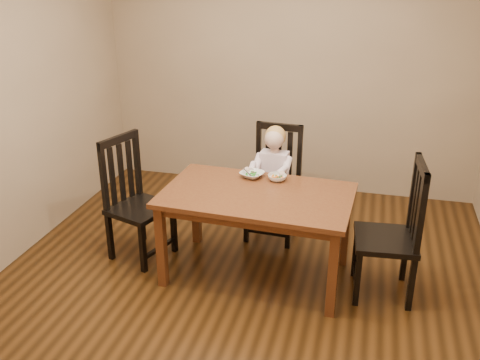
% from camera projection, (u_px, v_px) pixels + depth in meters
% --- Properties ---
extents(room, '(4.01, 4.01, 2.71)m').
position_uv_depth(room, '(246.00, 119.00, 3.82)').
color(room, '#492A0F').
rests_on(room, ground).
extents(dining_table, '(1.50, 0.95, 0.73)m').
position_uv_depth(dining_table, '(257.00, 203.00, 4.17)').
color(dining_table, '#502512').
rests_on(dining_table, room).
extents(chair_child, '(0.48, 0.46, 1.04)m').
position_uv_depth(chair_child, '(275.00, 184.00, 4.88)').
color(chair_child, black).
rests_on(chair_child, room).
extents(chair_left, '(0.56, 0.58, 1.07)m').
position_uv_depth(chair_left, '(135.00, 201.00, 4.53)').
color(chair_left, black).
rests_on(chair_left, room).
extents(chair_right, '(0.49, 0.51, 1.09)m').
position_uv_depth(chair_right, '(394.00, 233.00, 3.98)').
color(chair_right, black).
rests_on(chair_right, room).
extents(toddler, '(0.35, 0.43, 0.56)m').
position_uv_depth(toddler, '(273.00, 172.00, 4.78)').
color(toddler, white).
rests_on(toddler, chair_child).
extents(bowl_peas, '(0.24, 0.24, 0.05)m').
position_uv_depth(bowl_peas, '(252.00, 174.00, 4.43)').
color(bowl_peas, silver).
rests_on(bowl_peas, dining_table).
extents(bowl_veg, '(0.20, 0.20, 0.05)m').
position_uv_depth(bowl_veg, '(277.00, 178.00, 4.36)').
color(bowl_veg, silver).
rests_on(bowl_veg, dining_table).
extents(fork, '(0.10, 0.08, 0.05)m').
position_uv_depth(fork, '(247.00, 172.00, 4.41)').
color(fork, silver).
rests_on(fork, bowl_peas).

